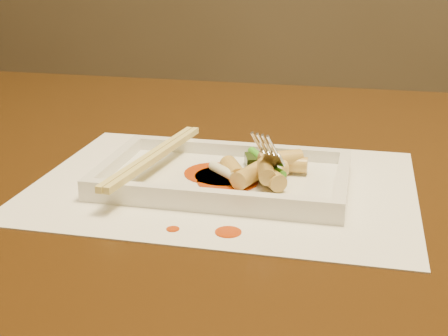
% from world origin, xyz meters
% --- Properties ---
extents(table, '(1.40, 0.90, 0.75)m').
position_xyz_m(table, '(0.00, 0.00, 0.65)').
color(table, black).
rests_on(table, ground).
extents(placemat, '(0.40, 0.30, 0.00)m').
position_xyz_m(placemat, '(-0.03, -0.06, 0.75)').
color(placemat, white).
rests_on(placemat, table).
extents(sauce_splatter_a, '(0.02, 0.02, 0.00)m').
position_xyz_m(sauce_splatter_a, '(0.00, -0.18, 0.75)').
color(sauce_splatter_a, '#B43405').
rests_on(sauce_splatter_a, placemat).
extents(sauce_splatter_b, '(0.01, 0.01, 0.00)m').
position_xyz_m(sauce_splatter_b, '(-0.05, -0.18, 0.75)').
color(sauce_splatter_b, '#B43405').
rests_on(sauce_splatter_b, placemat).
extents(plate_base, '(0.26, 0.16, 0.01)m').
position_xyz_m(plate_base, '(-0.03, -0.06, 0.76)').
color(plate_base, white).
rests_on(plate_base, placemat).
extents(plate_rim_far, '(0.26, 0.01, 0.01)m').
position_xyz_m(plate_rim_far, '(-0.03, 0.01, 0.77)').
color(plate_rim_far, white).
rests_on(plate_rim_far, plate_base).
extents(plate_rim_near, '(0.26, 0.01, 0.01)m').
position_xyz_m(plate_rim_near, '(-0.03, -0.14, 0.77)').
color(plate_rim_near, white).
rests_on(plate_rim_near, plate_base).
extents(plate_rim_left, '(0.01, 0.14, 0.01)m').
position_xyz_m(plate_rim_left, '(-0.15, -0.06, 0.77)').
color(plate_rim_left, white).
rests_on(plate_rim_left, plate_base).
extents(plate_rim_right, '(0.01, 0.14, 0.01)m').
position_xyz_m(plate_rim_right, '(0.10, -0.06, 0.77)').
color(plate_rim_right, white).
rests_on(plate_rim_right, plate_base).
extents(veg_piece, '(0.04, 0.04, 0.01)m').
position_xyz_m(veg_piece, '(0.01, -0.02, 0.77)').
color(veg_piece, black).
rests_on(veg_piece, plate_base).
extents(scallion_white, '(0.04, 0.03, 0.01)m').
position_xyz_m(scallion_white, '(-0.02, -0.08, 0.77)').
color(scallion_white, '#EAEACC').
rests_on(scallion_white, plate_base).
extents(scallion_green, '(0.05, 0.08, 0.01)m').
position_xyz_m(scallion_green, '(0.02, -0.04, 0.77)').
color(scallion_green, '#349F19').
rests_on(scallion_green, plate_base).
extents(chopstick_a, '(0.04, 0.21, 0.01)m').
position_xyz_m(chopstick_a, '(-0.11, -0.06, 0.78)').
color(chopstick_a, '#DEC96F').
rests_on(chopstick_a, plate_rim_near).
extents(chopstick_b, '(0.04, 0.21, 0.01)m').
position_xyz_m(chopstick_b, '(-0.10, -0.06, 0.78)').
color(chopstick_b, '#DEC96F').
rests_on(chopstick_b, plate_rim_near).
extents(fork, '(0.09, 0.10, 0.14)m').
position_xyz_m(fork, '(0.04, -0.04, 0.83)').
color(fork, silver).
rests_on(fork, plate_base).
extents(sauce_blob_0, '(0.06, 0.06, 0.00)m').
position_xyz_m(sauce_blob_0, '(-0.03, -0.06, 0.76)').
color(sauce_blob_0, '#B43405').
rests_on(sauce_blob_0, plate_base).
extents(sauce_blob_1, '(0.07, 0.07, 0.00)m').
position_xyz_m(sauce_blob_1, '(-0.04, -0.05, 0.76)').
color(sauce_blob_1, '#B43405').
rests_on(sauce_blob_1, plate_base).
extents(sauce_blob_2, '(0.06, 0.06, 0.00)m').
position_xyz_m(sauce_blob_2, '(-0.02, -0.08, 0.76)').
color(sauce_blob_2, '#B43405').
rests_on(sauce_blob_2, plate_base).
extents(rice_cake_0, '(0.04, 0.05, 0.02)m').
position_xyz_m(rice_cake_0, '(0.01, -0.07, 0.77)').
color(rice_cake_0, tan).
rests_on(rice_cake_0, plate_base).
extents(rice_cake_1, '(0.04, 0.02, 0.02)m').
position_xyz_m(rice_cake_1, '(0.04, -0.04, 0.77)').
color(rice_cake_1, tan).
rests_on(rice_cake_1, plate_base).
extents(rice_cake_2, '(0.05, 0.04, 0.02)m').
position_xyz_m(rice_cake_2, '(0.03, -0.04, 0.78)').
color(rice_cake_2, tan).
rests_on(rice_cake_2, plate_base).
extents(rice_cake_3, '(0.04, 0.04, 0.02)m').
position_xyz_m(rice_cake_3, '(0.03, -0.08, 0.77)').
color(rice_cake_3, tan).
rests_on(rice_cake_3, plate_base).
extents(rice_cake_4, '(0.04, 0.04, 0.02)m').
position_xyz_m(rice_cake_4, '(0.02, -0.06, 0.77)').
color(rice_cake_4, tan).
rests_on(rice_cake_4, plate_base).
extents(rice_cake_5, '(0.03, 0.04, 0.02)m').
position_xyz_m(rice_cake_5, '(0.02, -0.08, 0.78)').
color(rice_cake_5, tan).
rests_on(rice_cake_5, plate_base).
extents(rice_cake_6, '(0.04, 0.05, 0.02)m').
position_xyz_m(rice_cake_6, '(-0.02, -0.07, 0.77)').
color(rice_cake_6, tan).
rests_on(rice_cake_6, plate_base).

